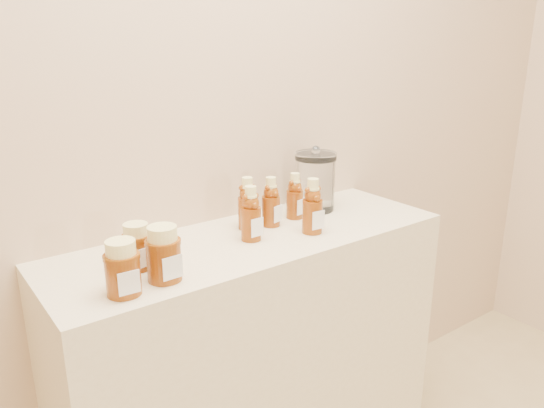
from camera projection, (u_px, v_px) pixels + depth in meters
wall_back at (214, 74)px, 1.55m from camera, size 3.50×0.02×2.70m
display_table at (255, 370)px, 1.67m from camera, size 1.20×0.40×0.90m
bear_bottle_back_left at (248, 200)px, 1.58m from camera, size 0.08×0.08×0.18m
bear_bottle_back_mid at (271, 198)px, 1.60m from camera, size 0.07×0.07×0.17m
bear_bottle_back_right at (295, 193)px, 1.67m from camera, size 0.07×0.07×0.17m
bear_bottle_front_left at (251, 210)px, 1.49m from camera, size 0.06×0.06×0.18m
bear_bottle_front_right at (313, 202)px, 1.54m from camera, size 0.07×0.07×0.19m
honey_jar_left at (122, 268)px, 1.18m from camera, size 0.09×0.09×0.13m
honey_jar_back at (137, 246)px, 1.31m from camera, size 0.09×0.09×0.12m
honey_jar_front at (164, 253)px, 1.25m from camera, size 0.09×0.09×0.13m
glass_canister at (315, 179)px, 1.75m from camera, size 0.17×0.17×0.21m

